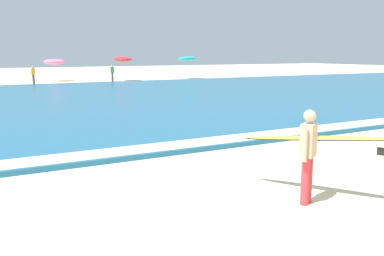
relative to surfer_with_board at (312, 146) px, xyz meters
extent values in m
plane|color=beige|center=(-1.44, -0.40, -1.03)|extent=(160.00, 160.00, 0.00)
cube|color=#1E6084|center=(-1.44, 18.32, -0.96)|extent=(120.00, 28.00, 0.14)
cube|color=white|center=(-1.44, 4.92, -0.89)|extent=(120.00, 0.98, 0.01)
cylinder|color=red|center=(-0.29, -0.16, -0.59)|extent=(0.15, 0.15, 0.88)
cylinder|color=red|center=(-0.13, -0.07, -0.59)|extent=(0.15, 0.15, 0.88)
cube|color=tan|center=(-0.21, -0.12, 0.15)|extent=(0.40, 0.36, 0.60)
sphere|color=tan|center=(-0.21, -0.12, 0.59)|extent=(0.22, 0.22, 0.22)
cylinder|color=tan|center=(-0.41, -0.23, 0.10)|extent=(0.10, 0.10, 0.58)
cylinder|color=tan|center=(0.02, 0.03, 0.17)|extent=(0.32, 0.24, 0.51)
ellipsoid|color=yellow|center=(0.22, 0.13, 0.10)|extent=(1.62, 2.60, 0.36)
ellipsoid|color=black|center=(0.22, 0.13, 0.08)|extent=(1.70, 2.71, 0.33)
cube|color=black|center=(0.78, -0.87, -0.02)|extent=(0.09, 0.13, 0.14)
cylinder|color=beige|center=(2.82, 37.17, -0.13)|extent=(0.05, 0.05, 1.80)
ellipsoid|color=pink|center=(2.82, 37.17, 0.85)|extent=(2.04, 2.05, 0.61)
cylinder|color=beige|center=(8.86, 34.74, 0.00)|extent=(0.05, 0.05, 2.06)
ellipsoid|color=red|center=(8.86, 34.74, 1.10)|extent=(1.80, 1.83, 0.61)
cylinder|color=beige|center=(16.09, 34.69, -0.01)|extent=(0.05, 0.05, 2.04)
ellipsoid|color=#19ADB2|center=(16.09, 34.69, 1.08)|extent=(1.96, 2.00, 0.62)
cylinder|color=#383842|center=(0.32, 33.93, -0.61)|extent=(0.20, 0.20, 0.84)
cube|color=orange|center=(0.32, 33.93, 0.08)|extent=(0.32, 0.20, 0.54)
sphere|color=tan|center=(0.32, 33.93, 0.45)|extent=(0.20, 0.20, 0.20)
cylinder|color=#383842|center=(7.61, 34.23, -0.61)|extent=(0.20, 0.20, 0.84)
cube|color=#338C4C|center=(7.61, 34.23, 0.08)|extent=(0.32, 0.20, 0.54)
sphere|color=tan|center=(7.61, 34.23, 0.45)|extent=(0.20, 0.20, 0.20)
camera|label=1|loc=(-5.63, -5.61, 1.68)|focal=39.79mm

